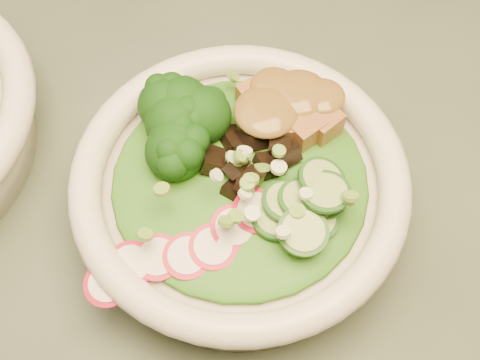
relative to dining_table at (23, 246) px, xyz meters
name	(u,v)px	position (x,y,z in m)	size (l,w,h in m)	color
dining_table	(23,246)	(0.00, 0.00, 0.00)	(1.20, 0.80, 0.75)	black
salad_bowl	(240,193)	(0.18, -0.10, 0.15)	(0.24, 0.24, 0.07)	white
lettuce_bed	(240,179)	(0.18, -0.10, 0.17)	(0.18, 0.18, 0.02)	#2E6615
broccoli_florets	(171,137)	(0.14, -0.06, 0.18)	(0.07, 0.06, 0.04)	black
radish_slices	(197,246)	(0.13, -0.14, 0.17)	(0.10, 0.04, 0.02)	#AF0D2C
cucumber_slices	(314,212)	(0.21, -0.15, 0.18)	(0.06, 0.06, 0.03)	#97BB68
mushroom_heap	(248,159)	(0.19, -0.10, 0.18)	(0.06, 0.06, 0.04)	black
tofu_cubes	(282,115)	(0.22, -0.07, 0.18)	(0.08, 0.05, 0.03)	brown
peanut_sauce	(282,106)	(0.22, -0.07, 0.19)	(0.06, 0.05, 0.01)	brown
scallion_garnish	(240,164)	(0.18, -0.10, 0.19)	(0.17, 0.17, 0.02)	#699B36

